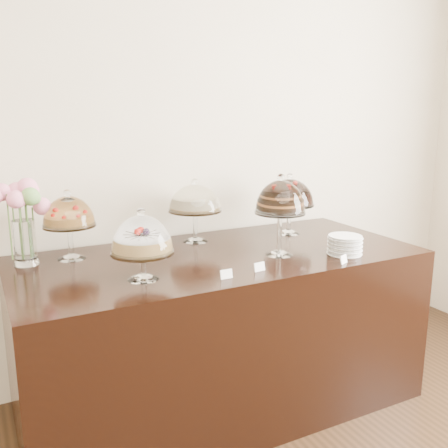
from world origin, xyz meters
name	(u,v)px	position (x,y,z in m)	size (l,w,h in m)	color
wall_back	(147,139)	(0.00, 3.00, 1.50)	(5.00, 0.04, 3.00)	beige
display_counter	(220,330)	(0.21, 2.45, 0.45)	(2.20, 1.00, 0.90)	black
cake_stand_sugar_sponge	(142,238)	(-0.29, 2.24, 1.10)	(0.29, 0.29, 0.34)	white
cake_stand_choco_layer	(280,200)	(0.49, 2.29, 1.20)	(0.27, 0.27, 0.45)	white
cake_stand_cheesecake	(195,200)	(0.20, 2.76, 1.15)	(0.32, 0.32, 0.38)	white
cake_stand_dark_choco	(289,195)	(0.81, 2.67, 1.15)	(0.31, 0.31, 0.39)	white
cake_stand_fruit_tart	(69,215)	(-0.53, 2.73, 1.14)	(0.27, 0.27, 0.37)	white
flower_vase	(21,211)	(-0.76, 2.74, 1.18)	(0.32, 0.22, 0.44)	white
plate_stack	(345,245)	(0.81, 2.13, 0.95)	(0.18, 0.18, 0.10)	white
price_card_left	(226,274)	(0.05, 2.07, 0.92)	(0.06, 0.01, 0.04)	white
price_card_right	(344,259)	(0.70, 2.01, 0.92)	(0.06, 0.01, 0.04)	white
price_card_extra	(260,267)	(0.25, 2.10, 0.92)	(0.06, 0.01, 0.04)	white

